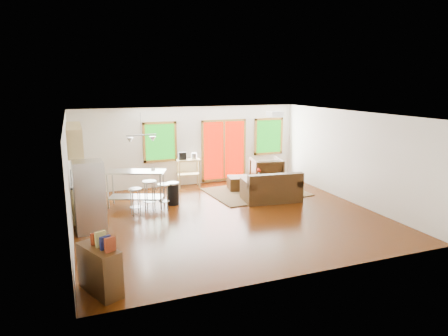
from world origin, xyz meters
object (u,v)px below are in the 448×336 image
object	(u,v)px
rug	(256,192)
kitchen_cart	(188,163)
ottoman	(238,183)
island	(136,182)
loveseat	(272,189)
refrigerator	(90,196)
armchair	(266,170)
coffee_table	(260,180)

from	to	relation	value
rug	kitchen_cart	bearing A→B (deg)	141.16
ottoman	island	size ratio (longest dim) A/B	0.38
loveseat	refrigerator	bearing A→B (deg)	-165.81
armchair	island	bearing A→B (deg)	22.51
coffee_table	ottoman	distance (m)	0.70
coffee_table	refrigerator	world-z (taller)	refrigerator
refrigerator	loveseat	bearing A→B (deg)	4.68
loveseat	kitchen_cart	size ratio (longest dim) A/B	1.48
refrigerator	kitchen_cart	world-z (taller)	refrigerator
refrigerator	island	world-z (taller)	refrigerator
loveseat	refrigerator	distance (m)	5.07
rug	island	world-z (taller)	island
armchair	ottoman	bearing A→B (deg)	26.55
rug	refrigerator	distance (m)	5.29
loveseat	kitchen_cart	bearing A→B (deg)	133.87
ottoman	refrigerator	distance (m)	5.09
island	kitchen_cart	xyz separation A→B (m)	(1.91, 1.55, 0.10)
rug	ottoman	distance (m)	0.65
refrigerator	kitchen_cart	distance (m)	4.42
loveseat	ottoman	xyz separation A→B (m)	(-0.43, 1.46, -0.13)
kitchen_cart	rug	bearing A→B (deg)	-38.84
coffee_table	refrigerator	xyz separation A→B (m)	(-5.13, -1.71, 0.45)
coffee_table	armchair	size ratio (longest dim) A/B	1.18
ottoman	kitchen_cart	bearing A→B (deg)	145.94
armchair	rug	bearing A→B (deg)	57.74
coffee_table	kitchen_cart	size ratio (longest dim) A/B	1.00
coffee_table	island	xyz separation A→B (m)	(-3.86, -0.19, 0.32)
loveseat	island	bearing A→B (deg)	173.65
ottoman	refrigerator	size ratio (longest dim) A/B	0.39
rug	coffee_table	distance (m)	0.40
coffee_table	refrigerator	size ratio (longest dim) A/B	0.71
armchair	kitchen_cart	size ratio (longest dim) A/B	0.85
coffee_table	armchair	xyz separation A→B (m)	(0.60, 0.73, 0.12)
armchair	ottoman	size ratio (longest dim) A/B	1.53
coffee_table	island	world-z (taller)	island
loveseat	armchair	world-z (taller)	armchair
island	kitchen_cart	size ratio (longest dim) A/B	1.47
refrigerator	kitchen_cart	xyz separation A→B (m)	(3.18, 3.07, -0.03)
rug	armchair	size ratio (longest dim) A/B	2.88
loveseat	island	xyz separation A→B (m)	(-3.74, 0.86, 0.35)
rug	armchair	xyz separation A→B (m)	(0.76, 0.81, 0.48)
rug	ottoman	bearing A→B (deg)	128.02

